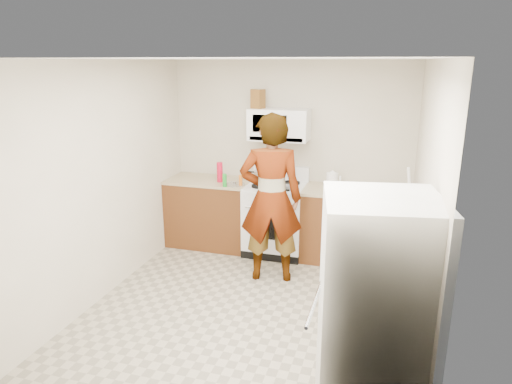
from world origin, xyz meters
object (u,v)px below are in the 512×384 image
at_px(gas_range, 276,217).
at_px(saucepan, 262,175).
at_px(kettle, 332,180).
at_px(microwave, 279,125).
at_px(fridge, 374,323).
at_px(person, 271,199).

xyz_separation_m(gas_range, saucepan, (-0.23, 0.14, 0.53)).
bearing_deg(kettle, microwave, -178.17).
bearing_deg(fridge, gas_range, 105.88).
distance_m(microwave, saucepan, 0.73).
bearing_deg(gas_range, microwave, 90.00).
bearing_deg(gas_range, kettle, 7.97).
bearing_deg(kettle, fridge, -73.15).
distance_m(fridge, saucepan, 3.38).
distance_m(microwave, fridge, 3.38).
bearing_deg(person, microwave, -95.15).
distance_m(fridge, kettle, 3.02).
bearing_deg(saucepan, person, -67.94).
bearing_deg(saucepan, kettle, -2.21).
bearing_deg(fridge, saucepan, 108.46).
relative_size(fridge, saucepan, 8.11).
bearing_deg(gas_range, fridge, -64.23).
height_order(person, kettle, person).
xyz_separation_m(gas_range, kettle, (0.71, 0.10, 0.54)).
relative_size(fridge, kettle, 9.45).
distance_m(microwave, kettle, 0.98).
bearing_deg(saucepan, microwave, -1.88).
bearing_deg(fridge, microwave, 104.91).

